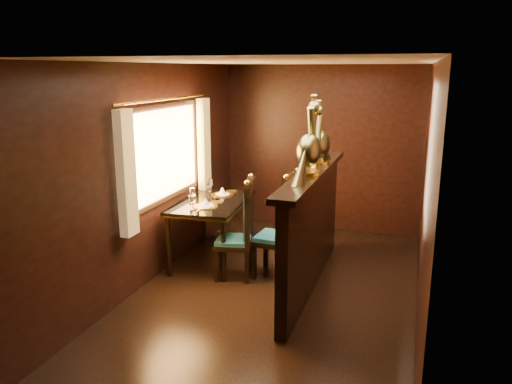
% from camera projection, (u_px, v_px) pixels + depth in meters
% --- Properties ---
extents(ground, '(5.00, 5.00, 0.00)m').
position_uv_depth(ground, '(276.00, 292.00, 5.58)').
color(ground, black).
rests_on(ground, ground).
extents(room_shell, '(3.04, 5.04, 2.52)m').
position_uv_depth(room_shell, '(270.00, 152.00, 5.24)').
color(room_shell, black).
rests_on(room_shell, ground).
extents(partition, '(0.26, 2.70, 1.36)m').
position_uv_depth(partition, '(311.00, 227.00, 5.59)').
color(partition, black).
rests_on(partition, ground).
extents(dining_table, '(0.92, 1.42, 1.01)m').
position_uv_depth(dining_table, '(212.00, 206.00, 6.36)').
color(dining_table, black).
rests_on(dining_table, ground).
extents(chair_left, '(0.53, 0.55, 1.24)m').
position_uv_depth(chair_left, '(243.00, 226.00, 5.85)').
color(chair_left, black).
rests_on(chair_left, ground).
extents(chair_right, '(0.51, 0.53, 1.31)m').
position_uv_depth(chair_right, '(285.00, 223.00, 5.84)').
color(chair_right, black).
rests_on(chair_right, ground).
extents(peacock_left, '(0.26, 0.69, 0.82)m').
position_uv_depth(peacock_left, '(309.00, 136.00, 5.09)').
color(peacock_left, '#164434').
rests_on(peacock_left, partition).
extents(peacock_right, '(0.24, 0.63, 0.75)m').
position_uv_depth(peacock_right, '(321.00, 132.00, 5.68)').
color(peacock_right, '#164434').
rests_on(peacock_right, partition).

